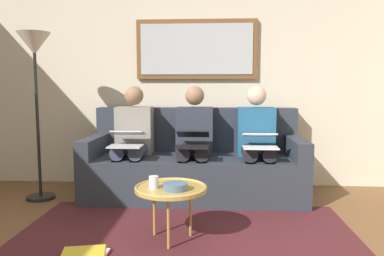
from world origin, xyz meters
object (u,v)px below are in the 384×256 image
object	(u,v)px
person_right	(133,137)
magazine_stack	(85,254)
coffee_table	(171,189)
cup	(154,182)
couch	(194,165)
framed_mirror	(196,49)
laptop_silver	(127,139)
standing_lamp	(35,62)
person_middle	(194,138)
laptop_black	(193,140)
laptop_white	(260,140)
bowl	(175,187)
person_left	(257,138)

from	to	relation	value
person_right	magazine_stack	bearing A→B (deg)	89.72
coffee_table	cup	distance (m)	0.14
couch	cup	world-z (taller)	couch
framed_mirror	laptop_silver	distance (m)	1.32
coffee_table	standing_lamp	size ratio (longest dim) A/B	0.32
couch	framed_mirror	distance (m)	1.30
person_middle	laptop_black	xyz separation A→B (m)	(0.00, 0.24, 0.02)
laptop_white	magazine_stack	distance (m)	1.87
couch	magazine_stack	size ratio (longest dim) A/B	6.85
laptop_black	standing_lamp	xyz separation A→B (m)	(1.55, -0.04, 0.75)
bowl	laptop_black	xyz separation A→B (m)	(-0.06, -0.98, 0.20)
person_middle	laptop_silver	xyz separation A→B (m)	(0.64, 0.24, 0.02)
framed_mirror	standing_lamp	distance (m)	1.69
person_left	bowl	bearing A→B (deg)	60.04
laptop_black	person_right	distance (m)	0.68
bowl	person_left	world-z (taller)	person_left
framed_mirror	person_middle	distance (m)	1.05
framed_mirror	person_left	world-z (taller)	framed_mirror
couch	person_right	size ratio (longest dim) A/B	1.93
couch	laptop_black	bearing A→B (deg)	90.00
coffee_table	person_middle	xyz separation A→B (m)	(-0.10, -1.15, 0.22)
coffee_table	couch	bearing A→B (deg)	-94.92
couch	person_left	distance (m)	0.71
framed_mirror	bowl	distance (m)	2.02
laptop_black	coffee_table	bearing A→B (deg)	83.44
person_right	laptop_white	bearing A→B (deg)	168.91
bowl	laptop_black	world-z (taller)	laptop_black
cup	magazine_stack	distance (m)	0.66
framed_mirror	laptop_silver	size ratio (longest dim) A/B	3.78
laptop_black	laptop_silver	world-z (taller)	laptop_black
cup	laptop_white	world-z (taller)	laptop_white
framed_mirror	coffee_table	distance (m)	1.99
laptop_black	person_right	size ratio (longest dim) A/B	0.31
person_middle	person_right	xyz separation A→B (m)	(0.64, 0.00, 0.00)
framed_mirror	person_left	xyz separation A→B (m)	(-0.64, 0.46, -0.94)
laptop_black	laptop_silver	bearing A→B (deg)	0.47
person_left	laptop_black	bearing A→B (deg)	20.35
laptop_black	laptop_silver	xyz separation A→B (m)	(0.64, 0.01, 0.00)
laptop_black	magazine_stack	world-z (taller)	laptop_black
person_right	laptop_silver	world-z (taller)	person_right
couch	person_middle	xyz separation A→B (m)	(0.00, 0.07, 0.30)
coffee_table	person_left	bearing A→B (deg)	-122.95
bowl	magazine_stack	xyz separation A→B (m)	(0.58, 0.24, -0.41)
person_right	coffee_table	bearing A→B (deg)	114.98
couch	standing_lamp	world-z (taller)	standing_lamp
laptop_white	standing_lamp	bearing A→B (deg)	-1.36
coffee_table	laptop_black	size ratio (longest dim) A/B	1.49
laptop_white	person_right	bearing A→B (deg)	-11.09
standing_lamp	cup	bearing A→B (deg)	143.26
couch	person_right	distance (m)	0.71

